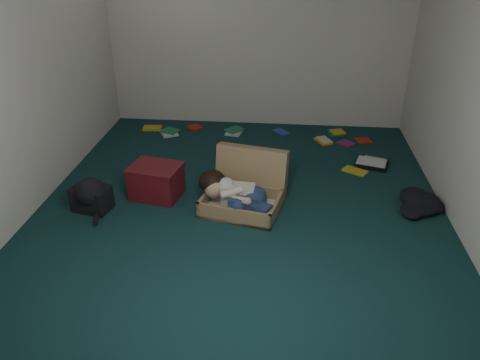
# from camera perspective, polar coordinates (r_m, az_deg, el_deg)

# --- Properties ---
(floor) EXTENTS (4.50, 4.50, 0.00)m
(floor) POSITION_cam_1_polar(r_m,az_deg,el_deg) (4.72, 0.18, -2.90)
(floor) COLOR #123436
(floor) RESTS_ON ground
(wall_back) EXTENTS (4.50, 0.00, 4.50)m
(wall_back) POSITION_cam_1_polar(r_m,az_deg,el_deg) (6.39, 2.20, 17.91)
(wall_back) COLOR white
(wall_back) RESTS_ON ground
(wall_front) EXTENTS (4.50, 0.00, 4.50)m
(wall_front) POSITION_cam_1_polar(r_m,az_deg,el_deg) (2.14, -5.49, -3.95)
(wall_front) COLOR white
(wall_front) RESTS_ON ground
(wall_left) EXTENTS (0.00, 4.50, 4.50)m
(wall_left) POSITION_cam_1_polar(r_m,az_deg,el_deg) (4.81, -24.84, 12.00)
(wall_left) COLOR white
(wall_left) RESTS_ON ground
(wall_right) EXTENTS (0.00, 4.50, 4.50)m
(wall_right) POSITION_cam_1_polar(r_m,az_deg,el_deg) (4.48, 27.05, 10.49)
(wall_right) COLOR white
(wall_right) RESTS_ON ground
(suitcase) EXTENTS (0.87, 0.85, 0.54)m
(suitcase) POSITION_cam_1_polar(r_m,az_deg,el_deg) (4.64, 0.70, -1.18)
(suitcase) COLOR #9C8056
(suitcase) RESTS_ON floor
(person) EXTENTS (0.76, 0.50, 0.33)m
(person) POSITION_cam_1_polar(r_m,az_deg,el_deg) (4.48, -0.62, -1.69)
(person) COLOR silver
(person) RESTS_ON suitcase
(maroon_bin) EXTENTS (0.57, 0.48, 0.34)m
(maroon_bin) POSITION_cam_1_polar(r_m,az_deg,el_deg) (4.85, -10.16, -0.13)
(maroon_bin) COLOR maroon
(maroon_bin) RESTS_ON floor
(backpack) EXTENTS (0.51, 0.44, 0.26)m
(backpack) POSITION_cam_1_polar(r_m,az_deg,el_deg) (4.79, -17.65, -2.04)
(backpack) COLOR black
(backpack) RESTS_ON floor
(clothing_pile) EXTENTS (0.53, 0.47, 0.15)m
(clothing_pile) POSITION_cam_1_polar(r_m,az_deg,el_deg) (4.90, 20.49, -2.62)
(clothing_pile) COLOR black
(clothing_pile) RESTS_ON floor
(paper_tray) EXTENTS (0.43, 0.37, 0.05)m
(paper_tray) POSITION_cam_1_polar(r_m,az_deg,el_deg) (5.68, 15.70, 1.96)
(paper_tray) COLOR black
(paper_tray) RESTS_ON floor
(book_scatter) EXTENTS (3.11, 1.38, 0.02)m
(book_scatter) POSITION_cam_1_polar(r_m,az_deg,el_deg) (6.17, 5.07, 4.93)
(book_scatter) COLOR gold
(book_scatter) RESTS_ON floor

